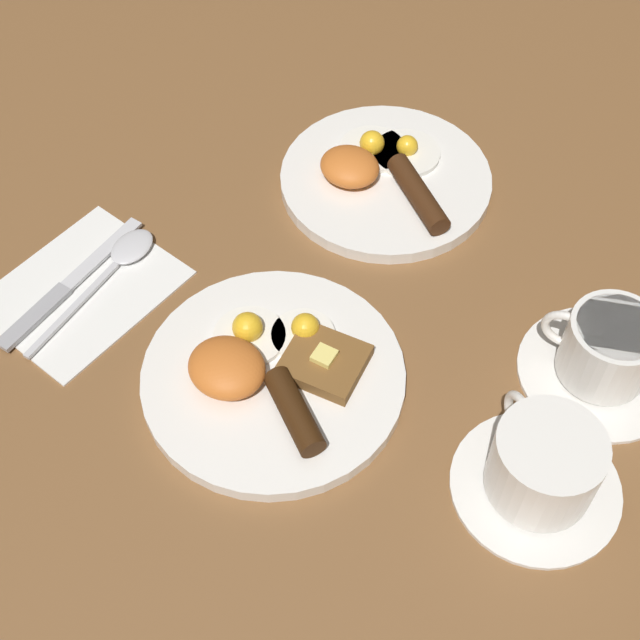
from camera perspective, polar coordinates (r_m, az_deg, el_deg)
name	(u,v)px	position (r m, az deg, el deg)	size (l,w,h in m)	color
ground_plane	(274,382)	(0.85, -2.97, -3.96)	(3.00, 3.00, 0.00)	brown
breakfast_plate_near	(271,373)	(0.84, -3.14, -3.41)	(0.25, 0.25, 0.05)	white
breakfast_plate_far	(384,176)	(1.01, 4.10, 9.16)	(0.24, 0.24, 0.05)	white
teacup_near	(542,468)	(0.78, 14.05, -9.16)	(0.15, 0.15, 0.08)	white
teacup_far	(605,354)	(0.87, 17.79, -2.07)	(0.15, 0.15, 0.08)	white
napkin	(82,289)	(0.94, -14.97, 1.94)	(0.15, 0.18, 0.01)	white
knife	(65,288)	(0.94, -16.03, 1.95)	(0.02, 0.20, 0.01)	silver
spoon	(121,258)	(0.95, -12.63, 3.88)	(0.04, 0.19, 0.01)	silver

